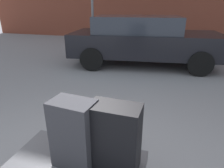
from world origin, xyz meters
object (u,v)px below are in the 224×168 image
suitcase_charcoal_front_right (74,134)px  parked_car (143,39)px  suitcase_black_center (114,138)px  bollard_kerb_near (215,44)px  no_parking_sign (92,11)px

suitcase_charcoal_front_right → parked_car: 4.69m
suitcase_black_center → bollard_kerb_near: suitcase_black_center is taller
suitcase_charcoal_front_right → bollard_kerb_near: bearing=77.6°
bollard_kerb_near → suitcase_black_center: bearing=-105.5°
parked_car → bollard_kerb_near: bearing=42.9°
parked_car → no_parking_sign: bearing=-175.2°
suitcase_black_center → bollard_kerb_near: bearing=76.2°
no_parking_sign → suitcase_black_center: bearing=-66.0°
suitcase_black_center → parked_car: parked_car is taller
parked_car → bollard_kerb_near: parked_car is taller
suitcase_black_center → suitcase_charcoal_front_right: bearing=-169.5°
parked_car → bollard_kerb_near: 3.26m
parked_car → suitcase_black_center: bearing=-84.2°
no_parking_sign → bollard_kerb_near: bearing=30.8°
suitcase_charcoal_front_right → suitcase_black_center: (0.35, 0.05, -0.01)m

